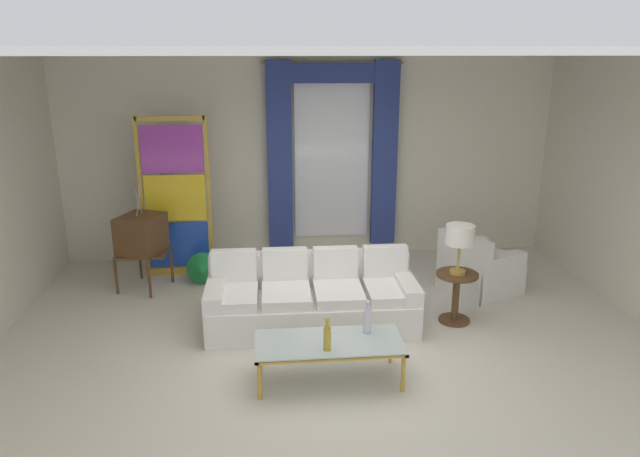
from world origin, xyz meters
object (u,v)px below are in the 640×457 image
object	(u,v)px
couch_white_long	(311,299)
coffee_table	(329,344)
peacock_figurine	(202,270)
bottle_blue_decanter	(367,319)
bottle_crystal_tall	(327,337)
stained_glass_divider	(176,201)
vintage_tv	(141,236)
table_lamp_brass	(460,237)
armchair_white	(477,270)
round_side_table	(456,293)

from	to	relation	value
couch_white_long	coffee_table	distance (m)	1.23
couch_white_long	peacock_figurine	bearing A→B (deg)	136.72
coffee_table	peacock_figurine	size ratio (longest dim) A/B	2.31
bottle_blue_decanter	bottle_crystal_tall	xyz separation A→B (m)	(-0.42, -0.30, -0.01)
peacock_figurine	stained_glass_divider	bearing A→B (deg)	126.10
bottle_crystal_tall	vintage_tv	distance (m)	3.41
coffee_table	vintage_tv	bearing A→B (deg)	130.85
couch_white_long	table_lamp_brass	bearing A→B (deg)	-3.36
couch_white_long	stained_glass_divider	size ratio (longest dim) A/B	1.07
bottle_blue_decanter	vintage_tv	size ratio (longest dim) A/B	0.25
armchair_white	peacock_figurine	size ratio (longest dim) A/B	1.79
vintage_tv	armchair_white	bearing A→B (deg)	-6.91
couch_white_long	bottle_blue_decanter	bearing A→B (deg)	-67.44
bottle_crystal_tall	vintage_tv	size ratio (longest dim) A/B	0.24
couch_white_long	table_lamp_brass	xyz separation A→B (m)	(1.66, -0.10, 0.72)
bottle_blue_decanter	table_lamp_brass	bearing A→B (deg)	39.21
stained_glass_divider	table_lamp_brass	world-z (taller)	stained_glass_divider
bottle_crystal_tall	couch_white_long	bearing A→B (deg)	91.19
bottle_crystal_tall	round_side_table	distance (m)	2.08
bottle_crystal_tall	armchair_white	world-z (taller)	armchair_white
vintage_tv	peacock_figurine	world-z (taller)	vintage_tv
couch_white_long	armchair_white	bearing A→B (deg)	18.72
stained_glass_divider	peacock_figurine	size ratio (longest dim) A/B	3.67
bottle_crystal_tall	table_lamp_brass	xyz separation A→B (m)	(1.63, 1.29, 0.49)
coffee_table	peacock_figurine	distance (m)	2.88
vintage_tv	armchair_white	size ratio (longest dim) A/B	1.25
coffee_table	table_lamp_brass	size ratio (longest dim) A/B	2.44
round_side_table	table_lamp_brass	size ratio (longest dim) A/B	1.04
bottle_crystal_tall	peacock_figurine	xyz separation A→B (m)	(-1.38, 2.66, -0.32)
armchair_white	round_side_table	xyz separation A→B (m)	(-0.56, -0.85, 0.07)
round_side_table	coffee_table	bearing A→B (deg)	-144.77
peacock_figurine	bottle_crystal_tall	bearing A→B (deg)	-62.53
peacock_figurine	couch_white_long	bearing A→B (deg)	-43.28
coffee_table	bottle_crystal_tall	xyz separation A→B (m)	(-0.03, -0.16, 0.16)
couch_white_long	armchair_white	xyz separation A→B (m)	(2.22, 0.75, -0.02)
stained_glass_divider	peacock_figurine	bearing A→B (deg)	-53.90
coffee_table	round_side_table	xyz separation A→B (m)	(1.60, 1.13, -0.02)
bottle_crystal_tall	stained_glass_divider	bearing A→B (deg)	118.89
stained_glass_divider	couch_white_long	bearing A→B (deg)	-45.84
stained_glass_divider	peacock_figurine	world-z (taller)	stained_glass_divider
vintage_tv	round_side_table	xyz separation A→B (m)	(3.76, -1.37, -0.37)
vintage_tv	round_side_table	bearing A→B (deg)	-20.10
table_lamp_brass	armchair_white	bearing A→B (deg)	56.41
bottle_blue_decanter	couch_white_long	bearing A→B (deg)	112.56
bottle_blue_decanter	armchair_white	xyz separation A→B (m)	(1.77, 1.84, -0.26)
armchair_white	table_lamp_brass	xyz separation A→B (m)	(-0.56, -0.85, 0.74)
couch_white_long	peacock_figurine	xyz separation A→B (m)	(-1.35, 1.27, -0.09)
armchair_white	round_side_table	bearing A→B (deg)	-123.59
couch_white_long	bottle_blue_decanter	distance (m)	1.20
coffee_table	bottle_blue_decanter	size ratio (longest dim) A/B	4.09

